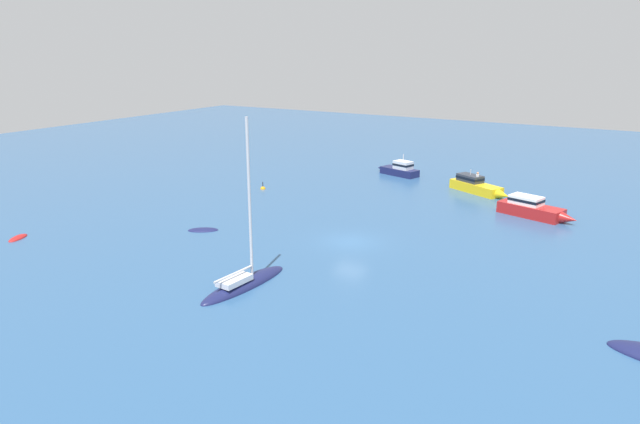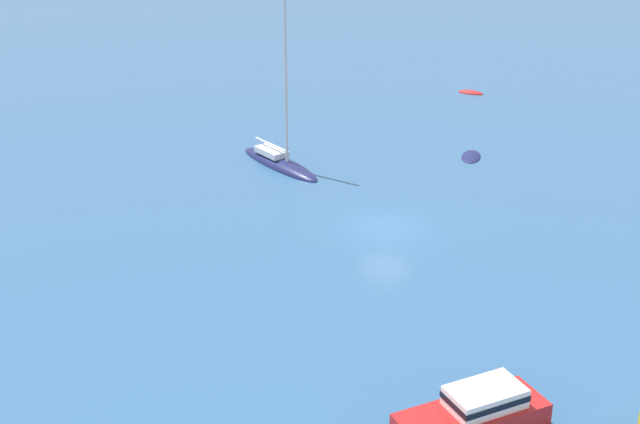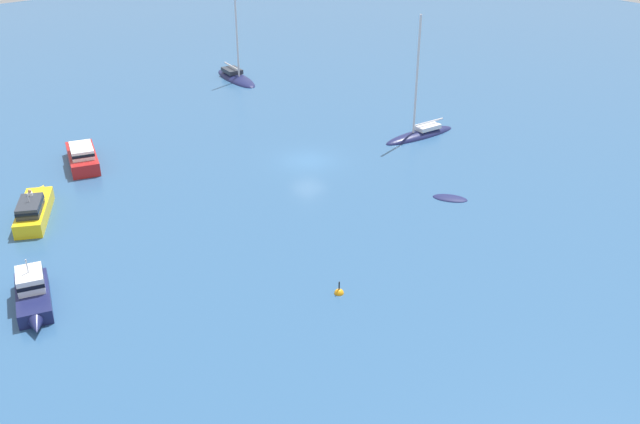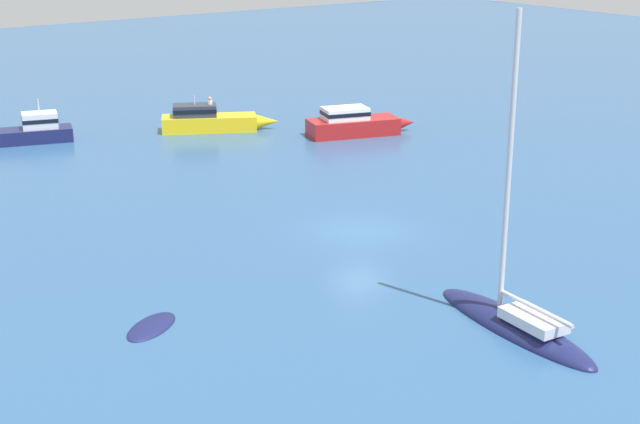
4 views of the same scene
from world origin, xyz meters
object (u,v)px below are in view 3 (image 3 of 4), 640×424
object	(u,v)px
launch	(82,155)
yacht	(236,78)
powerboat	(34,208)
launch_1	(33,294)
tender	(450,199)
sailboat	(420,134)
channel_buoy	(339,293)

from	to	relation	value
launch	yacht	xyz separation A→B (m)	(-22.05, -11.71, -0.61)
powerboat	launch_1	bearing A→B (deg)	-171.97
launch	tender	xyz separation A→B (m)	(-18.04, 22.62, -0.74)
launch_1	sailboat	bearing A→B (deg)	113.56
sailboat	powerboat	bearing A→B (deg)	-6.07
tender	channel_buoy	distance (m)	14.68
launch	launch_1	size ratio (longest dim) A/B	1.20
yacht	launch_1	distance (m)	42.94
powerboat	launch_1	distance (m)	10.90
powerboat	tender	bearing A→B (deg)	-95.43
powerboat	yacht	size ratio (longest dim) A/B	0.79
launch_1	launch	bearing A→B (deg)	166.40
launch	yacht	world-z (taller)	yacht
launch	tender	world-z (taller)	launch
sailboat	launch_1	xyz separation A→B (m)	(35.16, 4.32, 0.49)
powerboat	yacht	xyz separation A→B (m)	(-28.24, -18.45, -0.57)
powerboat	launch_1	xyz separation A→B (m)	(3.69, 10.26, -0.01)
channel_buoy	powerboat	bearing A→B (deg)	-63.16
channel_buoy	sailboat	bearing A→B (deg)	-146.43
launch	yacht	size ratio (longest dim) A/B	0.78
powerboat	channel_buoy	xyz separation A→B (m)	(-10.16, 20.08, -0.69)
yacht	channel_buoy	size ratio (longest dim) A/B	8.59
sailboat	channel_buoy	distance (m)	25.58
tender	launch_1	world-z (taller)	launch_1
yacht	launch_1	world-z (taller)	yacht
yacht	sailboat	bearing A→B (deg)	14.80
tender	launch_1	bearing A→B (deg)	44.51
launch	channel_buoy	bearing A→B (deg)	-154.74
launch	yacht	distance (m)	24.97
tender	launch_1	size ratio (longest dim) A/B	0.47
launch_1	yacht	bearing A→B (deg)	148.52
launch	sailboat	distance (m)	28.29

